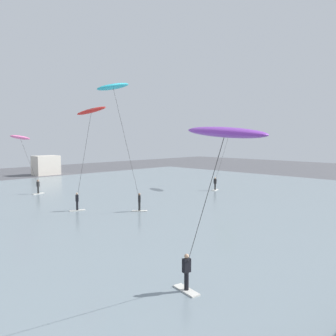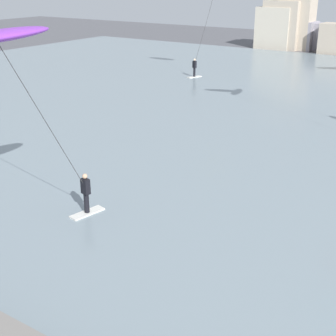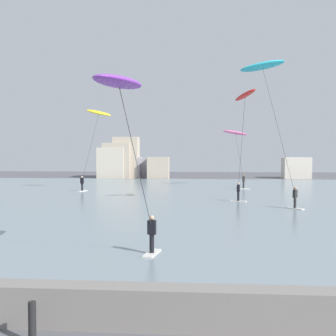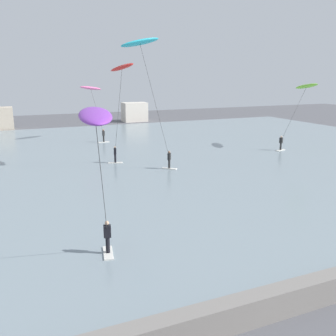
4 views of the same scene
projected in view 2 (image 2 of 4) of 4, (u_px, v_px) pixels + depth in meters
The scene contains 3 objects.
water_bay at pixel (330, 115), 32.65m from camera, with size 84.00×52.00×0.10m, color gray.
far_shore_buildings at pixel (324, 31), 58.99m from camera, with size 34.39×5.00×6.77m.
kitesurfer_purple at pixel (4, 50), 15.27m from camera, with size 2.13×5.19×7.10m.
Camera 2 is at (8.63, -1.03, 8.63)m, focal length 52.87 mm.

